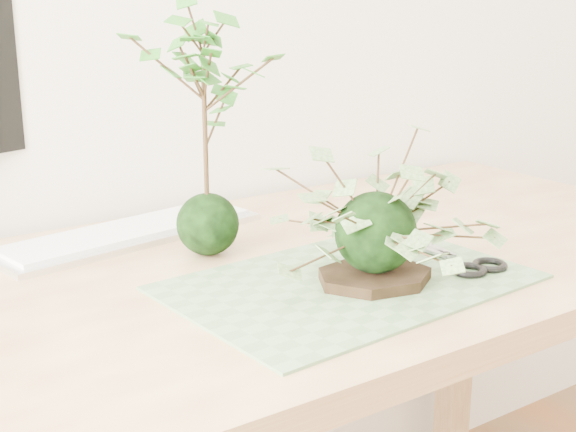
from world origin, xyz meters
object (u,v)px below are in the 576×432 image
object	(u,v)px
ivy_kokedama	(377,195)
keyboard	(130,233)
desk	(252,327)
maple_kokedama	(203,70)

from	to	relation	value
ivy_kokedama	keyboard	size ratio (longest dim) A/B	0.87
desk	keyboard	bearing A→B (deg)	108.68
ivy_kokedama	desk	bearing A→B (deg)	125.96
maple_kokedama	keyboard	size ratio (longest dim) A/B	0.85
desk	ivy_kokedama	bearing A→B (deg)	-54.04
ivy_kokedama	maple_kokedama	size ratio (longest dim) A/B	1.03
keyboard	ivy_kokedama	bearing A→B (deg)	-73.59
desk	ivy_kokedama	xyz separation A→B (m)	(0.10, -0.14, 0.21)
ivy_kokedama	maple_kokedama	bearing A→B (deg)	116.73
ivy_kokedama	keyboard	world-z (taller)	ivy_kokedama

